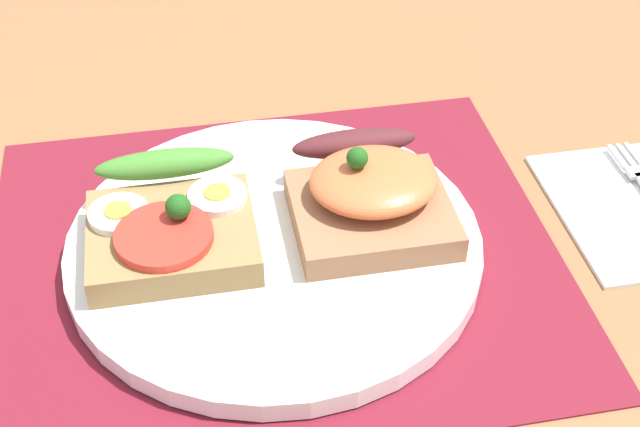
% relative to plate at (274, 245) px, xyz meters
% --- Properties ---
extents(ground_plane, '(1.20, 0.90, 0.03)m').
position_rel_plate_xyz_m(ground_plane, '(0.00, 0.00, -0.03)').
color(ground_plane, '#8C5E39').
extents(placemat, '(0.37, 0.31, 0.00)m').
position_rel_plate_xyz_m(placemat, '(0.00, 0.00, -0.01)').
color(placemat, maroon).
rests_on(placemat, ground_plane).
extents(plate, '(0.27, 0.27, 0.01)m').
position_rel_plate_xyz_m(plate, '(0.00, 0.00, 0.00)').
color(plate, white).
rests_on(plate, placemat).
extents(sandwich_egg_tomato, '(0.10, 0.11, 0.04)m').
position_rel_plate_xyz_m(sandwich_egg_tomato, '(-0.06, 0.01, 0.02)').
color(sandwich_egg_tomato, olive).
rests_on(sandwich_egg_tomato, plate).
extents(sandwich_salmon, '(0.10, 0.11, 0.05)m').
position_rel_plate_xyz_m(sandwich_salmon, '(0.06, 0.01, 0.03)').
color(sandwich_salmon, '#9B6947').
rests_on(sandwich_salmon, plate).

